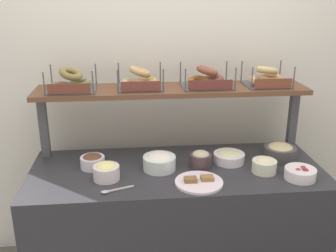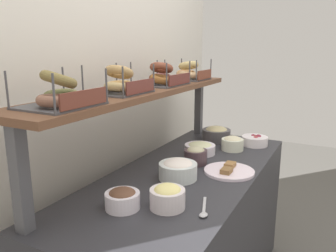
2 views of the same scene
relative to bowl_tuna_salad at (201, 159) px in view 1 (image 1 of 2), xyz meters
The scene contains 19 objects.
back_wall 0.63m from the bowl_tuna_salad, 105.10° to the left, with size 2.94×0.06×2.40m, color silver.
deli_counter 0.50m from the bowl_tuna_salad, behind, with size 1.74×0.70×0.85m, color #2D2D33.
shelf_riser_left 1.00m from the bowl_tuna_salad, 164.73° to the left, with size 0.05×0.05×0.40m, color #4C4C51.
shelf_riser_right 0.73m from the bowl_tuna_salad, 21.45° to the left, with size 0.05×0.05×0.40m, color #4C4C51.
upper_shelf 0.47m from the bowl_tuna_salad, 119.24° to the left, with size 1.70×0.32×0.03m, color brown.
bowl_tuna_salad is the anchor object (origin of this frame).
bowl_scallion_spread 0.19m from the bowl_tuna_salad, 15.00° to the left, with size 0.19×0.19×0.07m.
bowl_potato_salad 0.37m from the bowl_tuna_salad, 16.70° to the right, with size 0.14×0.14×0.09m.
bowl_chocolate_spread 0.65m from the bowl_tuna_salad, behind, with size 0.14×0.14×0.09m.
bowl_cream_cheese 0.25m from the bowl_tuna_salad, behind, with size 0.19×0.19×0.10m.
bowl_hummus 0.52m from the bowl_tuna_salad, ahead, with size 0.20×0.20×0.11m.
bowl_egg_salad 0.57m from the bowl_tuna_salad, 168.72° to the right, with size 0.15×0.15×0.10m.
bowl_beet_salad 0.57m from the bowl_tuna_salad, 21.40° to the right, with size 0.17×0.17×0.07m.
serving_plate_white 0.22m from the bowl_tuna_salad, 102.30° to the right, with size 0.27×0.27×0.04m.
serving_spoon_near_plate 0.58m from the bowl_tuna_salad, 153.51° to the right, with size 0.17×0.07×0.01m.
bagel_basket_poppy 0.90m from the bowl_tuna_salad, 162.43° to the left, with size 0.29×0.25×0.15m.
bagel_basket_sesame 0.61m from the bowl_tuna_salad, 142.83° to the left, with size 0.28×0.25×0.15m.
bagel_basket_cinnamon_raisin 0.50m from the bowl_tuna_salad, 74.41° to the left, with size 0.31×0.24×0.14m.
bagel_basket_plain 0.68m from the bowl_tuna_salad, 29.26° to the left, with size 0.29×0.27×0.14m.
Camera 1 is at (-0.26, -2.10, 1.86)m, focal length 41.81 mm.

